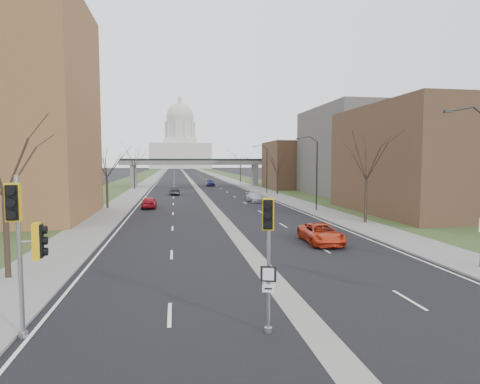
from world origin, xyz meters
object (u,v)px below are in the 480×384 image
object	(u,v)px
signal_pole_left	(24,233)
car_right_near	(321,234)
car_right_far	(210,183)
car_left_near	(149,202)
signal_pole_median	(268,240)
car_left_far	(174,191)
car_right_mid	(255,198)

from	to	relation	value
signal_pole_left	car_right_near	world-z (taller)	signal_pole_left
car_right_near	car_right_far	bearing A→B (deg)	93.49
car_left_near	car_right_near	bearing A→B (deg)	119.99
signal_pole_left	car_left_near	distance (m)	37.47
car_right_near	signal_pole_median	bearing A→B (deg)	-115.22
car_left_near	car_right_far	distance (m)	44.95
car_left_far	car_right_far	distance (m)	25.42
car_right_near	signal_pole_left	bearing A→B (deg)	-136.92
car_right_mid	car_left_near	bearing A→B (deg)	-165.76
car_left_near	car_right_near	xyz separation A→B (m)	(13.54, -24.00, -0.05)
signal_pole_median	car_right_mid	bearing A→B (deg)	95.39
signal_pole_median	car_left_far	distance (m)	57.91
car_right_near	car_right_mid	bearing A→B (deg)	89.76
signal_pole_left	car_left_far	size ratio (longest dim) A/B	1.29
signal_pole_left	car_right_near	size ratio (longest dim) A/B	1.08
car_left_near	car_left_far	world-z (taller)	car_left_near
signal_pole_median	car_left_near	xyz separation A→B (m)	(-6.26, 38.30, -2.53)
signal_pole_left	car_left_far	distance (m)	57.06
car_left_far	car_right_mid	world-z (taller)	car_left_far
car_left_near	car_left_far	size ratio (longest dim) A/B	1.04
signal_pole_left	car_right_mid	world-z (taller)	signal_pole_left
car_left_far	car_right_mid	xyz separation A→B (m)	(11.46, -14.05, -0.07)
car_right_near	car_left_near	bearing A→B (deg)	121.18
signal_pole_median	car_right_mid	world-z (taller)	signal_pole_median
car_left_near	car_right_near	world-z (taller)	car_left_near
signal_pole_left	car_left_near	world-z (taller)	signal_pole_left
signal_pole_median	car_right_mid	distance (m)	44.58
signal_pole_median	car_right_mid	xyz separation A→B (m)	(8.30, 43.72, -2.66)
signal_pole_median	car_left_near	world-z (taller)	signal_pole_median
car_left_near	signal_pole_left	bearing A→B (deg)	88.07
signal_pole_median	car_right_near	world-z (taller)	signal_pole_median
car_right_far	car_left_far	bearing A→B (deg)	-110.33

